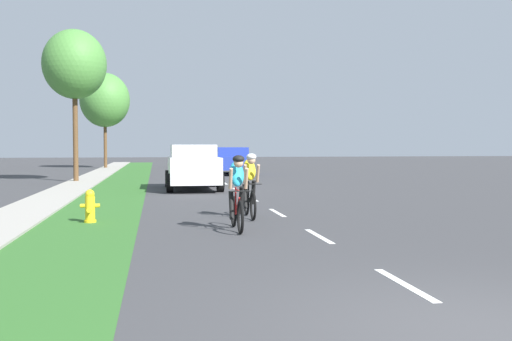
{
  "coord_description": "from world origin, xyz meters",
  "views": [
    {
      "loc": [
        -3.12,
        -4.98,
        1.79
      ],
      "look_at": [
        0.55,
        16.58,
        0.82
      ],
      "focal_mm": 40.98,
      "sensor_mm": 36.0,
      "label": 1
    }
  ],
  "objects_px": {
    "fire_hydrant_yellow": "(90,206)",
    "pickup_blue": "(230,161)",
    "cyclist_trailing": "(250,185)",
    "street_tree_far": "(105,100)",
    "cyclist_lead": "(237,192)",
    "sedan_dark_green": "(212,157)",
    "street_tree_near": "(75,65)",
    "suv_white": "(193,166)"
  },
  "relations": [
    {
      "from": "fire_hydrant_yellow",
      "to": "pickup_blue",
      "type": "height_order",
      "value": "pickup_blue"
    },
    {
      "from": "cyclist_trailing",
      "to": "street_tree_far",
      "type": "relative_size",
      "value": 0.24
    },
    {
      "from": "cyclist_lead",
      "to": "sedan_dark_green",
      "type": "distance_m",
      "value": 34.94
    },
    {
      "from": "cyclist_trailing",
      "to": "street_tree_near",
      "type": "distance_m",
      "value": 16.96
    },
    {
      "from": "fire_hydrant_yellow",
      "to": "sedan_dark_green",
      "type": "height_order",
      "value": "sedan_dark_green"
    },
    {
      "from": "cyclist_lead",
      "to": "pickup_blue",
      "type": "xyz_separation_m",
      "value": [
        2.74,
        23.03,
        0.02
      ]
    },
    {
      "from": "sedan_dark_green",
      "to": "fire_hydrant_yellow",
      "type": "bearing_deg",
      "value": -100.11
    },
    {
      "from": "cyclist_lead",
      "to": "street_tree_far",
      "type": "height_order",
      "value": "street_tree_far"
    },
    {
      "from": "cyclist_lead",
      "to": "street_tree_far",
      "type": "relative_size",
      "value": 0.24
    },
    {
      "from": "fire_hydrant_yellow",
      "to": "cyclist_trailing",
      "type": "height_order",
      "value": "cyclist_trailing"
    },
    {
      "from": "fire_hydrant_yellow",
      "to": "street_tree_near",
      "type": "xyz_separation_m",
      "value": [
        -2.32,
        15.32,
        5.23
      ]
    },
    {
      "from": "cyclist_lead",
      "to": "fire_hydrant_yellow",
      "type": "bearing_deg",
      "value": 150.39
    },
    {
      "from": "cyclist_lead",
      "to": "cyclist_trailing",
      "type": "height_order",
      "value": "same"
    },
    {
      "from": "cyclist_lead",
      "to": "cyclist_trailing",
      "type": "distance_m",
      "value": 2.11
    },
    {
      "from": "cyclist_lead",
      "to": "pickup_blue",
      "type": "relative_size",
      "value": 0.34
    },
    {
      "from": "suv_white",
      "to": "sedan_dark_green",
      "type": "relative_size",
      "value": 1.09
    },
    {
      "from": "pickup_blue",
      "to": "street_tree_far",
      "type": "height_order",
      "value": "street_tree_far"
    },
    {
      "from": "cyclist_lead",
      "to": "sedan_dark_green",
      "type": "xyz_separation_m",
      "value": [
        2.73,
        34.83,
        -0.04
      ]
    },
    {
      "from": "suv_white",
      "to": "street_tree_far",
      "type": "distance_m",
      "value": 23.24
    },
    {
      "from": "suv_white",
      "to": "pickup_blue",
      "type": "bearing_deg",
      "value": 75.63
    },
    {
      "from": "pickup_blue",
      "to": "street_tree_far",
      "type": "relative_size",
      "value": 0.71
    },
    {
      "from": "cyclist_lead",
      "to": "suv_white",
      "type": "distance_m",
      "value": 11.47
    },
    {
      "from": "street_tree_near",
      "to": "street_tree_far",
      "type": "xyz_separation_m",
      "value": [
        -0.01,
        16.59,
        -0.44
      ]
    },
    {
      "from": "pickup_blue",
      "to": "cyclist_lead",
      "type": "bearing_deg",
      "value": -96.8
    },
    {
      "from": "suv_white",
      "to": "sedan_dark_green",
      "type": "xyz_separation_m",
      "value": [
        2.94,
        23.37,
        -0.18
      ]
    },
    {
      "from": "sedan_dark_green",
      "to": "street_tree_far",
      "type": "xyz_separation_m",
      "value": [
        -8.21,
        -1.13,
        4.4
      ]
    },
    {
      "from": "fire_hydrant_yellow",
      "to": "suv_white",
      "type": "distance_m",
      "value": 10.13
    },
    {
      "from": "street_tree_far",
      "to": "cyclist_lead",
      "type": "bearing_deg",
      "value": -80.75
    },
    {
      "from": "fire_hydrant_yellow",
      "to": "street_tree_far",
      "type": "distance_m",
      "value": 32.35
    },
    {
      "from": "pickup_blue",
      "to": "suv_white",
      "type": "bearing_deg",
      "value": -104.37
    },
    {
      "from": "fire_hydrant_yellow",
      "to": "sedan_dark_green",
      "type": "xyz_separation_m",
      "value": [
        5.89,
        33.04,
        0.4
      ]
    },
    {
      "from": "cyclist_trailing",
      "to": "street_tree_near",
      "type": "height_order",
      "value": "street_tree_near"
    },
    {
      "from": "pickup_blue",
      "to": "street_tree_near",
      "type": "distance_m",
      "value": 11.2
    },
    {
      "from": "suv_white",
      "to": "pickup_blue",
      "type": "distance_m",
      "value": 11.94
    },
    {
      "from": "fire_hydrant_yellow",
      "to": "street_tree_far",
      "type": "bearing_deg",
      "value": 94.17
    },
    {
      "from": "cyclist_trailing",
      "to": "pickup_blue",
      "type": "bearing_deg",
      "value": 84.15
    },
    {
      "from": "street_tree_near",
      "to": "street_tree_far",
      "type": "distance_m",
      "value": 16.59
    },
    {
      "from": "cyclist_trailing",
      "to": "suv_white",
      "type": "bearing_deg",
      "value": 94.91
    },
    {
      "from": "cyclist_lead",
      "to": "suv_white",
      "type": "height_order",
      "value": "suv_white"
    },
    {
      "from": "suv_white",
      "to": "street_tree_near",
      "type": "height_order",
      "value": "street_tree_near"
    },
    {
      "from": "street_tree_near",
      "to": "cyclist_lead",
      "type": "bearing_deg",
      "value": -72.24
    },
    {
      "from": "street_tree_near",
      "to": "cyclist_trailing",
      "type": "bearing_deg",
      "value": -68.07
    }
  ]
}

